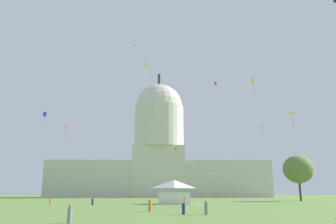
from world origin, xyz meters
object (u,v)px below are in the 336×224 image
Objects in this scene: person_orange_mid_left at (185,203)px; kite_cyan_low at (211,175)px; kite_blue_mid at (45,114)px; event_tent at (174,192)px; kite_pink_high at (137,113)px; tree_east_near at (298,169)px; person_navy_front_right at (93,202)px; kite_orange_low at (176,149)px; kite_violet_high at (215,83)px; capitol_building at (159,155)px; person_orange_near_tree_east at (150,205)px; kite_red_mid at (261,127)px; kite_magenta_low at (65,129)px; kite_turquoise_high at (135,41)px; person_grey_back_left at (206,208)px; kite_yellow_mid at (253,84)px; person_navy_edge_west at (184,209)px; person_grey_mid_right at (70,215)px; kite_black_high at (335,0)px; person_orange_back_center at (50,202)px; kite_magenta_high at (158,92)px; kite_gold_low at (291,116)px; kite_green_low at (194,166)px.

kite_cyan_low is (18.79, 98.13, 9.60)m from person_orange_mid_left.
person_orange_mid_left is 0.41× the size of kite_cyan_low.
kite_cyan_low is (58.66, 57.24, -15.44)m from kite_blue_mid.
kite_pink_high reaches higher than event_tent.
tree_east_near is 65.11m from person_navy_front_right.
kite_violet_high is (20.42, 33.07, 35.45)m from kite_orange_low.
kite_pink_high is at bearing 59.49° from kite_blue_mid.
capitol_building is 144.96m from person_orange_near_tree_east.
kite_red_mid reaches higher than kite_cyan_low.
capitol_building is 128.07m from kite_magenta_low.
kite_blue_mid is 42.32m from kite_turquoise_high.
kite_orange_low is (-0.29, 79.74, 16.97)m from person_grey_back_left.
kite_blue_mid is at bearing 56.14° from kite_yellow_mid.
kite_violet_high is at bearing 32.36° from kite_pink_high.
kite_cyan_low is at bearing 39.70° from kite_pink_high.
kite_orange_low is at bearing 19.23° from person_orange_near_tree_east.
person_orange_near_tree_east is at bearing -108.71° from person_navy_edge_west.
kite_black_high is (43.07, 31.59, 40.21)m from person_grey_mid_right.
person_orange_back_center is 58.06m from kite_orange_low.
event_tent is 38.19m from person_grey_back_left.
person_grey_mid_right is at bearing 141.98° from kite_yellow_mid.
person_orange_mid_left is at bearing -96.84° from kite_magenta_high.
person_navy_edge_west is 0.65× the size of kite_magenta_low.
person_navy_front_right is 0.97× the size of person_grey_mid_right.
kite_black_high is at bearing -98.70° from tree_east_near.
person_navy_edge_west is 0.84× the size of person_orange_near_tree_east.
kite_gold_low reaches higher than person_orange_near_tree_east.
kite_yellow_mid is (14.53, -51.81, 7.43)m from kite_orange_low.
person_grey_mid_right is 1.45× the size of kite_black_high.
kite_orange_low is (6.74, -71.26, -5.43)m from capitol_building.
person_grey_mid_right is at bearing 168.40° from person_orange_mid_left.
tree_east_near is 3.70× the size of kite_green_low.
person_grey_back_left is at bearing -85.56° from event_tent.
kite_cyan_low is (-19.14, 54.27, 0.92)m from tree_east_near.
kite_black_high is 64.28m from kite_red_mid.
person_grey_back_left reaches higher than person_navy_edge_west.
kite_red_mid is at bearing 8.87° from kite_pink_high.
kite_orange_low is at bearing -105.03° from kite_turquoise_high.
tree_east_near is 11.92× the size of kite_violet_high.
kite_cyan_low is (20.20, 117.69, 9.73)m from person_navy_edge_west.
kite_green_low is at bearing 152.99° from tree_east_near.
person_navy_front_right is (-12.63, -118.39, -22.46)m from capitol_building.
person_orange_mid_left is 0.97× the size of person_orange_near_tree_east.
person_navy_edge_west is 0.65× the size of kite_red_mid.
person_orange_back_center is 98.32m from kite_cyan_low.
kite_violet_high reaches higher than kite_blue_mid.
person_grey_back_left is 1.42× the size of kite_violet_high.
person_grey_back_left is at bearing -80.03° from person_orange_back_center.
kite_yellow_mid is (-7.19, 1.14, 7.31)m from kite_gold_low.
kite_magenta_low is (-17.26, 16.58, 13.71)m from person_orange_near_tree_east.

